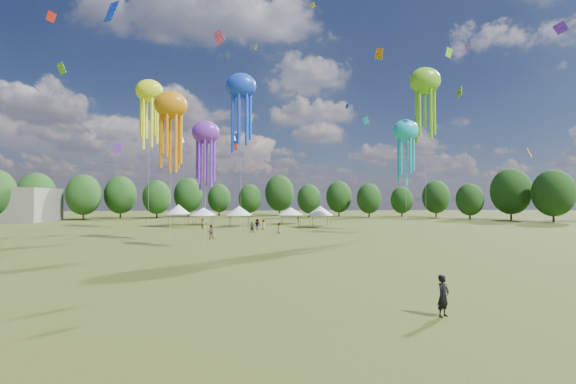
{
  "coord_description": "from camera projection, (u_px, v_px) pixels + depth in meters",
  "views": [
    {
      "loc": [
        -1.7,
        -17.38,
        5.33
      ],
      "look_at": [
        0.91,
        15.0,
        6.0
      ],
      "focal_mm": 22.08,
      "sensor_mm": 36.0,
      "label": 1
    }
  ],
  "objects": [
    {
      "name": "show_kites",
      "position": [
        277.0,
        109.0,
        55.35
      ],
      "size": [
        50.46,
        27.35,
        26.7
      ],
      "color": "orange",
      "rests_on": "ground"
    },
    {
      "name": "festival_tents",
      "position": [
        247.0,
        211.0,
        72.74
      ],
      "size": [
        33.57,
        13.19,
        4.26
      ],
      "color": "#47474C",
      "rests_on": "ground"
    },
    {
      "name": "spectators_far",
      "position": [
        260.0,
        225.0,
        61.6
      ],
      "size": [
        18.71,
        17.77,
        1.9
      ],
      "color": "gray",
      "rests_on": "ground"
    },
    {
      "name": "spectator_near",
      "position": [
        211.0,
        232.0,
        47.17
      ],
      "size": [
        0.96,
        0.76,
        1.93
      ],
      "primitive_type": "imported",
      "rotation": [
        0.0,
        0.0,
        3.17
      ],
      "color": "gray",
      "rests_on": "ground"
    },
    {
      "name": "ground",
      "position": [
        294.0,
        308.0,
        17.35
      ],
      "size": [
        300.0,
        300.0,
        0.0
      ],
      "primitive_type": "plane",
      "color": "#384416",
      "rests_on": "ground"
    },
    {
      "name": "treeline",
      "position": [
        250.0,
        194.0,
        79.47
      ],
      "size": [
        201.57,
        95.24,
        13.43
      ],
      "color": "#38281C",
      "rests_on": "ground"
    },
    {
      "name": "observer_main",
      "position": [
        443.0,
        296.0,
        16.06
      ],
      "size": [
        0.82,
        0.74,
        1.88
      ],
      "primitive_type": "imported",
      "rotation": [
        0.0,
        0.0,
        0.55
      ],
      "color": "black",
      "rests_on": "ground"
    },
    {
      "name": "small_kites",
      "position": [
        262.0,
        65.0,
        59.9
      ],
      "size": [
        77.77,
        53.94,
        42.98
      ],
      "color": "orange",
      "rests_on": "ground"
    }
  ]
}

